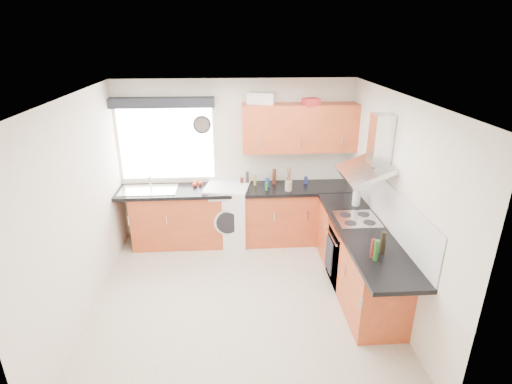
{
  "coord_description": "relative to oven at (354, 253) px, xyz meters",
  "views": [
    {
      "loc": [
        -0.08,
        -4.17,
        3.13
      ],
      "look_at": [
        0.25,
        0.85,
        1.1
      ],
      "focal_mm": 28.0,
      "sensor_mm": 36.0,
      "label": 1
    }
  ],
  "objects": [
    {
      "name": "wall_left",
      "position": [
        -3.3,
        -0.3,
        0.82
      ],
      "size": [
        0.02,
        3.6,
        2.5
      ],
      "primitive_type": "cube",
      "color": "silver",
      "rests_on": "ground_plane"
    },
    {
      "name": "jar_4",
      "position": [
        -1.06,
        1.08,
        0.54
      ],
      "size": [
        0.04,
        0.04,
        0.12
      ],
      "primitive_type": "cylinder",
      "color": "#205921",
      "rests_on": "worktop_back"
    },
    {
      "name": "jar_1",
      "position": [
        -0.7,
        1.14,
        0.6
      ],
      "size": [
        0.06,
        0.06,
        0.22
      ],
      "primitive_type": "cylinder",
      "color": "#B0A396",
      "rests_on": "worktop_back"
    },
    {
      "name": "jar_5",
      "position": [
        -0.91,
        1.39,
        0.57
      ],
      "size": [
        0.05,
        0.05,
        0.18
      ],
      "primitive_type": "cylinder",
      "color": "#372D1E",
      "rests_on": "worktop_back"
    },
    {
      "name": "jar_7",
      "position": [
        -1.03,
        1.22,
        0.55
      ],
      "size": [
        0.07,
        0.07,
        0.14
      ],
      "primitive_type": "cylinder",
      "color": "navy",
      "rests_on": "worktop_back"
    },
    {
      "name": "extractor_hood",
      "position": [
        0.1,
        -0.0,
        1.34
      ],
      "size": [
        0.52,
        0.78,
        0.66
      ],
      "primitive_type": null,
      "color": "silver",
      "rests_on": "wall_right"
    },
    {
      "name": "utensil_pot",
      "position": [
        -0.73,
        1.05,
        0.56
      ],
      "size": [
        0.13,
        0.13,
        0.15
      ],
      "primitive_type": "cylinder",
      "rotation": [
        0.0,
        0.0,
        0.31
      ],
      "color": "gray",
      "rests_on": "worktop_back"
    },
    {
      "name": "casserole",
      "position": [
        -1.11,
        1.42,
        1.81
      ],
      "size": [
        0.45,
        0.38,
        0.16
      ],
      "primitive_type": "cube",
      "rotation": [
        0.0,
        0.0,
        -0.3
      ],
      "color": "white",
      "rests_on": "upper_cabinets"
    },
    {
      "name": "jar_3",
      "position": [
        -1.42,
        1.35,
        0.54
      ],
      "size": [
        0.06,
        0.06,
        0.11
      ],
      "primitive_type": "cylinder",
      "color": "#511D1D",
      "rests_on": "worktop_back"
    },
    {
      "name": "ceiling",
      "position": [
        -1.5,
        -0.3,
        2.08
      ],
      "size": [
        3.6,
        3.6,
        0.02
      ],
      "primitive_type": "cube",
      "color": "white",
      "rests_on": "wall_back"
    },
    {
      "name": "jar_0",
      "position": [
        -1.22,
        1.3,
        0.57
      ],
      "size": [
        0.04,
        0.04,
        0.16
      ],
      "primitive_type": "cylinder",
      "color": "olive",
      "rests_on": "worktop_back"
    },
    {
      "name": "storage_box",
      "position": [
        -0.42,
        1.22,
        1.77
      ],
      "size": [
        0.26,
        0.24,
        0.1
      ],
      "primitive_type": "cube",
      "rotation": [
        0.0,
        0.0,
        0.33
      ],
      "color": "#A72320",
      "rests_on": "upper_cabinets"
    },
    {
      "name": "splashback",
      "position": [
        0.29,
        0.0,
        0.75
      ],
      "size": [
        0.01,
        3.0,
        0.54
      ],
      "primitive_type": "cube",
      "color": "white",
      "rests_on": "wall_right"
    },
    {
      "name": "oven",
      "position": [
        0.0,
        0.0,
        0.0
      ],
      "size": [
        0.56,
        0.58,
        0.85
      ],
      "primitive_type": "cube",
      "color": "black",
      "rests_on": "ground_plane"
    },
    {
      "name": "kitchen_roll",
      "position": [
        0.12,
        0.45,
        0.6
      ],
      "size": [
        0.13,
        0.13,
        0.23
      ],
      "primitive_type": "cylinder",
      "rotation": [
        0.0,
        0.0,
        -0.22
      ],
      "color": "white",
      "rests_on": "worktop_right"
    },
    {
      "name": "jar_2",
      "position": [
        -0.69,
        1.38,
        0.53
      ],
      "size": [
        0.04,
        0.04,
        0.09
      ],
      "primitive_type": "cylinder",
      "color": "#2D2119",
      "rests_on": "worktop_back"
    },
    {
      "name": "wall_back",
      "position": [
        -1.5,
        1.5,
        0.82
      ],
      "size": [
        3.6,
        0.02,
        2.5
      ],
      "primitive_type": "cube",
      "color": "silver",
      "rests_on": "ground_plane"
    },
    {
      "name": "jar_6",
      "position": [
        -0.42,
        1.33,
        0.54
      ],
      "size": [
        0.06,
        0.06,
        0.11
      ],
      "primitive_type": "cylinder",
      "color": "navy",
      "rests_on": "worktop_back"
    },
    {
      "name": "wall_right",
      "position": [
        0.3,
        -0.3,
        0.82
      ],
      "size": [
        0.02,
        3.6,
        2.5
      ],
      "primitive_type": "cube",
      "color": "silver",
      "rests_on": "ground_plane"
    },
    {
      "name": "tomato_cluster",
      "position": [
        -2.12,
        1.35,
        0.52
      ],
      "size": [
        0.16,
        0.16,
        0.07
      ],
      "primitive_type": null,
      "rotation": [
        0.0,
        0.0,
        0.02
      ],
      "color": "red",
      "rests_on": "worktop_back"
    },
    {
      "name": "window_blind",
      "position": [
        -2.55,
        1.4,
        1.76
      ],
      "size": [
        1.5,
        0.18,
        0.14
      ],
      "primitive_type": "cube",
      "color": "black",
      "rests_on": "wall_back"
    },
    {
      "name": "sink",
      "position": [
        -2.83,
        1.2,
        0.52
      ],
      "size": [
        0.84,
        0.46,
        0.1
      ],
      "primitive_type": null,
      "color": "silver",
      "rests_on": "worktop_back"
    },
    {
      "name": "hob_plate",
      "position": [
        0.0,
        0.0,
        0.49
      ],
      "size": [
        0.52,
        0.52,
        0.01
      ],
      "primitive_type": "cube",
      "color": "silver",
      "rests_on": "worktop_right"
    },
    {
      "name": "jar_8",
      "position": [
        -0.91,
        1.34,
        0.61
      ],
      "size": [
        0.05,
        0.05,
        0.24
      ],
      "primitive_type": "cylinder",
      "color": "#5D2313",
      "rests_on": "worktop_back"
    },
    {
      "name": "upper_cabinets",
      "position": [
        -0.55,
        1.32,
        1.38
      ],
      "size": [
        1.7,
        0.35,
        0.7
      ],
      "primitive_type": "cube",
      "color": "#A8411E",
      "rests_on": "wall_back"
    },
    {
      "name": "bottle_0",
      "position": [
        0.01,
        -0.83,
        0.61
      ],
      "size": [
        0.06,
        0.06,
        0.26
      ],
      "primitive_type": "cylinder",
      "color": "black",
      "rests_on": "worktop_right"
    },
    {
      "name": "base_cab_corner",
      "position": [
        0.0,
        1.2,
        0.01
      ],
      "size": [
        0.6,
        0.6,
        0.86
      ],
      "primitive_type": "cube",
      "color": "#A8411E",
      "rests_on": "ground_plane"
    },
    {
      "name": "bottle_2",
      "position": [
        -0.1,
        -0.96,
        0.6
      ],
      "size": [
        0.05,
        0.05,
        0.23
      ],
      "primitive_type": "cylinder",
      "color": "#1D4C1B",
      "rests_on": "worktop_right"
    },
    {
      "name": "base_cab_back",
      "position": [
        -1.6,
        1.21,
        0.01
      ],
      "size": [
        3.0,
        0.58,
        0.86
      ],
      "primitive_type": "cube",
      "color": "#A8411E",
      "rests_on": "ground_plane"
    },
    {
      "name": "worktop_back",
      "position": [
        -1.5,
        1.2,
        0.46
      ],
      "size": [
        3.6,
        0.62,
        0.05
      ],
      "primitive_type": "cube",
      "color": "black",
      "rests_on": "base_cab_back"
    },
    {
      "name": "washing_machine",
      "position": [
        -1.65,
        1.22,
        0.05
      ],
      "size": [
        0.75,
        0.73,
        0.94
      ],
      "primitive_type": "cube",
      "rotation": [
        0.0,
        0.0,
        -0.19
      ],
      "color": "white",
      "rests_on": "ground_plane"
    },
    {
      "name": "base_cab_right",
      "position": [
        0.01,
        -0.15,
        0.01
      ],
      "size": [
        0.58,
        2.1,
        0.86
      ],
      "primitive_type": "cube",
      "color": "#A8411E",
      "rests_on": "ground_plane"
    },
    {
      "name": "worktop_right",
      "position": [
        0.0,
        -0.3,
        0.46
      ],
      "size": [
        0.62,
        2.42,
        0.05
      ],
      "primitive_type": "cube",
      "color": "black",
      "rests_on": "base_cab_right"
    },
    {
      "name": "wall_front",
      "position": [
        -1.5,
        -2.1,
        0.82
      ],
      "size": [
        3.6,
        0.02,
        2.5
      ],
      "primitive_type": "cube",
      "color": "silver",
      "rests_on": "ground_plane"
    },
    {
      "name": "window",
      "position": [
        -2.55,
        1.49,
        1.12
      ],
      "size": [
        1.4,
        0.02,
        1.1
      ],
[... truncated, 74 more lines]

